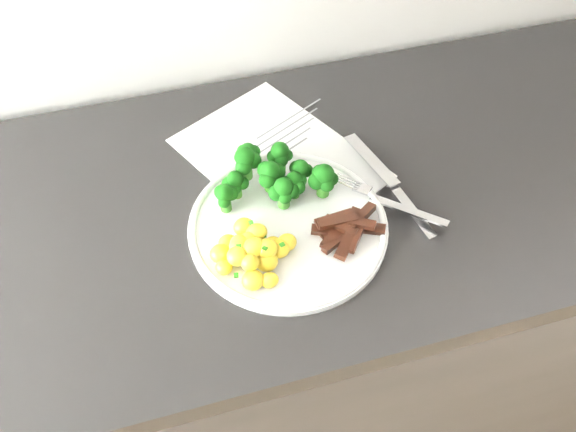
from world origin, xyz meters
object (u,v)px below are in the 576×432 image
beef_strips (345,228)px  broccoli (274,175)px  counter (289,333)px  recipe_paper (278,158)px  fork (392,203)px  knife (399,196)px  plate (288,225)px  potatoes (253,251)px

beef_strips → broccoli: bearing=126.0°
counter → broccoli: size_ratio=12.84×
beef_strips → recipe_paper: bearing=105.7°
fork → broccoli: bearing=154.0°
fork → knife: 0.03m
counter → recipe_paper: 0.45m
counter → plate: 0.45m
potatoes → plate: bearing=35.4°
broccoli → beef_strips: broccoli is taller
recipe_paper → broccoli: bearing=-109.6°
counter → knife: knife is taller
broccoli → recipe_paper: bearing=70.4°
recipe_paper → beef_strips: 0.19m
fork → knife: size_ratio=0.62×
recipe_paper → beef_strips: beef_strips is taller
counter → potatoes: potatoes is taller
broccoli → knife: broccoli is taller
plate → broccoli: (-0.00, 0.07, 0.04)m
knife → counter: bearing=163.0°
knife → beef_strips: bearing=-157.3°
beef_strips → knife: beef_strips is taller
recipe_paper → potatoes: 0.21m
beef_strips → knife: size_ratio=0.47×
broccoli → counter: bearing=-33.0°
plate → fork: (0.16, -0.01, 0.01)m
fork → beef_strips: bearing=-162.3°
plate → broccoli: broccoli is taller
counter → potatoes: bearing=-128.5°
counter → broccoli: broccoli is taller
counter → broccoli: bearing=147.0°
plate → fork: size_ratio=2.04×
potatoes → recipe_paper: bearing=65.0°
knife → broccoli: bearing=161.1°
counter → beef_strips: (0.06, -0.09, 0.46)m
broccoli → knife: 0.19m
plate → knife: knife is taller
recipe_paper → fork: size_ratio=2.65×
recipe_paper → potatoes: (-0.09, -0.19, 0.03)m
recipe_paper → plate: plate is taller
broccoli → beef_strips: 0.13m
plate → fork: 0.16m
potatoes → fork: potatoes is taller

